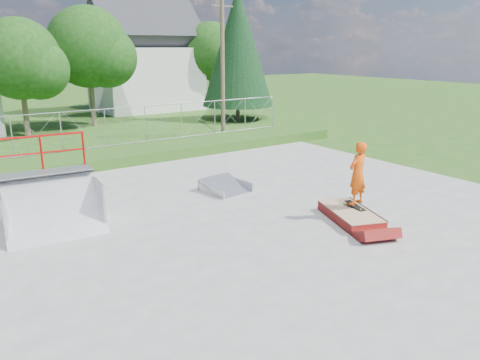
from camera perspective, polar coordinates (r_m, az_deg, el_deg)
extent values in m
plane|color=#264F16|center=(13.93, -1.10, -5.26)|extent=(120.00, 120.00, 0.00)
cube|color=gray|center=(13.92, -1.10, -5.18)|extent=(20.00, 16.00, 0.04)
cube|color=#264F16|center=(22.07, -15.00, 2.84)|extent=(24.00, 3.00, 0.50)
cube|color=maroon|center=(14.41, 13.29, -4.28)|extent=(1.82, 2.52, 0.32)
cube|color=tan|center=(14.35, 13.34, -3.64)|extent=(1.85, 2.54, 0.02)
cube|color=black|center=(14.61, 13.88, -3.10)|extent=(0.33, 0.82, 0.13)
imported|color=#EA530D|center=(14.34, 14.13, 0.51)|extent=(0.75, 0.54, 1.91)
cube|color=white|center=(40.29, -11.36, 11.98)|extent=(8.00, 6.00, 5.00)
cube|color=#2F3035|center=(40.23, -11.64, 16.81)|extent=(8.40, 6.08, 6.08)
cylinder|color=brown|center=(27.16, -2.14, 13.71)|extent=(0.24, 0.24, 8.00)
cylinder|color=brown|center=(29.51, -24.63, 7.05)|extent=(0.30, 0.30, 2.45)
sphere|color=#15380F|center=(29.28, -25.36, 13.21)|extent=(4.48, 4.48, 4.48)
sphere|color=#15380F|center=(28.91, -23.36, 12.29)|extent=(3.36, 3.36, 3.36)
cylinder|color=brown|center=(32.50, -17.51, 8.75)|extent=(0.30, 0.30, 2.80)
sphere|color=#15380F|center=(32.30, -18.06, 15.16)|extent=(5.12, 5.12, 5.12)
sphere|color=#15380F|center=(32.00, -15.92, 14.18)|extent=(3.84, 3.84, 3.84)
cylinder|color=brown|center=(40.93, -3.59, 10.64)|extent=(0.30, 0.30, 2.62)
sphere|color=#15380F|center=(40.76, -3.68, 15.42)|extent=(4.80, 4.80, 4.80)
sphere|color=#15380F|center=(40.74, -2.09, 14.60)|extent=(3.60, 3.60, 3.60)
cylinder|color=brown|center=(40.87, -17.61, 9.57)|extent=(0.30, 0.30, 2.10)
sphere|color=#15380F|center=(40.70, -17.93, 13.38)|extent=(3.84, 3.84, 3.84)
sphere|color=#15380F|center=(40.48, -16.67, 12.79)|extent=(2.88, 2.88, 2.88)
cylinder|color=brown|center=(34.08, -0.26, 8.42)|extent=(0.28, 0.28, 1.20)
cone|color=black|center=(33.80, -0.27, 15.92)|extent=(5.04, 5.04, 8.10)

